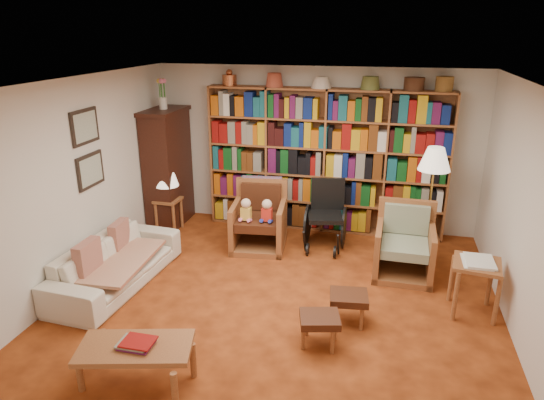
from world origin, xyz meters
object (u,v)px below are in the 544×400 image
(footstool_a, at_px, (320,321))
(footstool_b, at_px, (349,299))
(armchair_sage, at_px, (404,247))
(coffee_table, at_px, (136,350))
(side_table_papers, at_px, (476,271))
(side_table_lamp, at_px, (168,207))
(wheelchair, at_px, (326,216))
(sofa, at_px, (116,263))
(floor_lamp, at_px, (434,164))
(armchair_leather, at_px, (260,220))

(footstool_a, xyz_separation_m, footstool_b, (0.25, 0.47, 0.01))
(armchair_sage, bearing_deg, footstool_b, -113.69)
(coffee_table, bearing_deg, side_table_papers, 32.13)
(side_table_papers, xyz_separation_m, footstool_a, (-1.57, -0.98, -0.24))
(side_table_lamp, xyz_separation_m, wheelchair, (2.47, 0.01, 0.07))
(wheelchair, bearing_deg, sofa, -143.44)
(coffee_table, bearing_deg, footstool_a, 32.34)
(side_table_lamp, distance_m, coffee_table, 3.55)
(armchair_sage, bearing_deg, side_table_lamp, 170.83)
(side_table_lamp, height_order, coffee_table, side_table_lamp)
(side_table_lamp, height_order, footstool_b, side_table_lamp)
(armchair_sage, height_order, footstool_a, armchair_sage)
(sofa, distance_m, floor_lamp, 4.25)
(armchair_sage, relative_size, footstool_b, 2.09)
(side_table_papers, bearing_deg, wheelchair, 142.39)
(floor_lamp, relative_size, side_table_papers, 2.42)
(sofa, relative_size, coffee_table, 1.81)
(armchair_leather, relative_size, coffee_table, 0.89)
(armchair_leather, bearing_deg, coffee_table, -95.62)
(armchair_sage, xyz_separation_m, footstool_a, (-0.84, -1.81, -0.08))
(side_table_lamp, relative_size, footstool_a, 1.14)
(side_table_papers, bearing_deg, floor_lamp, 108.39)
(floor_lamp, bearing_deg, armchair_sage, -122.78)
(side_table_lamp, bearing_deg, wheelchair, 0.18)
(wheelchair, distance_m, footstool_b, 2.00)
(side_table_lamp, bearing_deg, footstool_a, -41.21)
(side_table_lamp, relative_size, coffee_table, 0.48)
(floor_lamp, bearing_deg, armchair_leather, -177.76)
(wheelchair, height_order, floor_lamp, floor_lamp)
(armchair_leather, height_order, footstool_a, armchair_leather)
(sofa, bearing_deg, side_table_papers, -81.54)
(footstool_b, xyz_separation_m, coffee_table, (-1.74, -1.42, 0.07))
(footstool_b, bearing_deg, armchair_sage, 66.31)
(armchair_leather, xyz_separation_m, wheelchair, (0.93, 0.20, 0.06))
(side_table_lamp, bearing_deg, sofa, -86.72)
(side_table_lamp, height_order, side_table_papers, side_table_papers)
(coffee_table, bearing_deg, armchair_leather, 84.38)
(coffee_table, bearing_deg, side_table_lamp, 110.26)
(sofa, xyz_separation_m, footstool_a, (2.63, -0.64, -0.01))
(armchair_leather, distance_m, armchair_sage, 2.06)
(wheelchair, relative_size, coffee_table, 0.92)
(side_table_papers, distance_m, footstool_a, 1.87)
(sofa, height_order, armchair_leather, armchair_leather)
(side_table_lamp, xyz_separation_m, side_table_papers, (4.30, -1.41, 0.14))
(side_table_lamp, distance_m, side_table_papers, 4.53)
(side_table_lamp, bearing_deg, side_table_papers, -18.10)
(coffee_table, bearing_deg, footstool_b, 39.08)
(wheelchair, bearing_deg, armchair_sage, -27.98)
(floor_lamp, bearing_deg, side_table_papers, -71.61)
(armchair_sage, height_order, coffee_table, armchair_sage)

